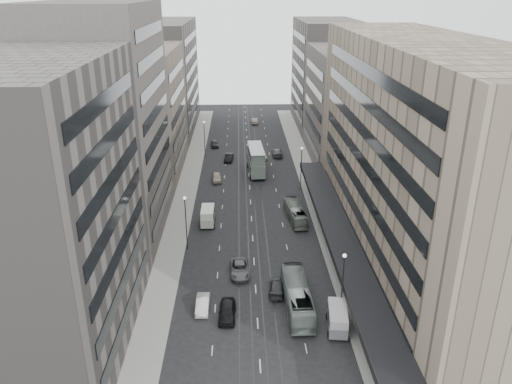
{
  "coord_description": "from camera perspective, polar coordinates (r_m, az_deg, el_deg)",
  "views": [
    {
      "loc": [
        -1.77,
        -53.13,
        35.65
      ],
      "look_at": [
        0.67,
        19.66,
        5.74
      ],
      "focal_mm": 35.0,
      "sensor_mm": 36.0,
      "label": 1
    }
  ],
  "objects": [
    {
      "name": "sedan_4",
      "position": [
        99.15,
        -4.53,
        1.66
      ],
      "size": [
        2.28,
        4.76,
        1.57
      ],
      "primitive_type": "imported",
      "rotation": [
        0.0,
        0.0,
        0.09
      ],
      "color": "#A49788",
      "rests_on": "ground"
    },
    {
      "name": "building_right_mid",
      "position": [
        110.24,
        10.46,
        9.57
      ],
      "size": [
        15.0,
        28.0,
        24.0
      ],
      "primitive_type": "cube",
      "color": "#49433F",
      "rests_on": "ground"
    },
    {
      "name": "sedan_2",
      "position": [
        67.57,
        -1.87,
        -8.77
      ],
      "size": [
        2.8,
        5.58,
        1.52
      ],
      "primitive_type": "imported",
      "rotation": [
        0.0,
        0.0,
        0.05
      ],
      "color": "#5B5B5E",
      "rests_on": "ground"
    },
    {
      "name": "sedan_9",
      "position": [
        142.42,
        -0.17,
        8.15
      ],
      "size": [
        1.8,
        4.76,
        1.55
      ],
      "primitive_type": "imported",
      "rotation": [
        0.0,
        0.0,
        3.18
      ],
      "color": "#A29686",
      "rests_on": "ground"
    },
    {
      "name": "building_right_far",
      "position": [
        138.82,
        7.96,
        13.14
      ],
      "size": [
        15.0,
        32.0,
        28.0
      ],
      "primitive_type": "cube",
      "color": "#5D5954",
      "rests_on": "ground"
    },
    {
      "name": "vw_microbus",
      "position": [
        58.17,
        9.3,
        -14.02
      ],
      "size": [
        2.68,
        5.06,
        2.62
      ],
      "rotation": [
        0.0,
        0.0,
        -0.12
      ],
      "color": "slate",
      "rests_on": "ground"
    },
    {
      "name": "panel_van",
      "position": [
        80.88,
        -5.55,
        -2.7
      ],
      "size": [
        2.25,
        4.54,
        2.86
      ],
      "rotation": [
        0.0,
        0.0,
        -0.0
      ],
      "color": "beige",
      "rests_on": "ground"
    },
    {
      "name": "sedan_7",
      "position": [
        114.27,
        2.42,
        4.55
      ],
      "size": [
        2.3,
        5.56,
        1.61
      ],
      "primitive_type": "imported",
      "rotation": [
        0.0,
        0.0,
        3.13
      ],
      "color": "#515153",
      "rests_on": "ground"
    },
    {
      "name": "bus_far",
      "position": [
        82.36,
        4.5,
        -2.38
      ],
      "size": [
        3.25,
        9.68,
        2.64
      ],
      "primitive_type": "imported",
      "rotation": [
        0.0,
        0.0,
        3.25
      ],
      "color": "gray",
      "rests_on": "ground"
    },
    {
      "name": "sidewalk_right",
      "position": [
        98.33,
        6.26,
        0.97
      ],
      "size": [
        4.0,
        125.0,
        0.15
      ],
      "primitive_type": "cube",
      "color": "gray",
      "rests_on": "ground"
    },
    {
      "name": "sedan_6",
      "position": [
        112.25,
        0.58,
        4.16
      ],
      "size": [
        2.75,
        5.04,
        1.34
      ],
      "primitive_type": "imported",
      "rotation": [
        0.0,
        0.0,
        3.25
      ],
      "color": "white",
      "rests_on": "ground"
    },
    {
      "name": "building_left_d",
      "position": [
        135.33,
        -10.54,
        12.76
      ],
      "size": [
        15.0,
        38.0,
        28.0
      ],
      "primitive_type": "cube",
      "color": "#5D5954",
      "rests_on": "ground"
    },
    {
      "name": "sedan_0",
      "position": [
        59.63,
        -3.32,
        -13.44
      ],
      "size": [
        2.1,
        4.93,
        1.66
      ],
      "primitive_type": "imported",
      "rotation": [
        0.0,
        0.0,
        -0.03
      ],
      "color": "black",
      "rests_on": "ground"
    },
    {
      "name": "sidewalk_left",
      "position": [
        97.89,
        -7.79,
        0.8
      ],
      "size": [
        4.0,
        125.0,
        0.15
      ],
      "primitive_type": "cube",
      "color": "gray",
      "rests_on": "ground"
    },
    {
      "name": "building_left_b",
      "position": [
        77.07,
        -16.83,
        7.37
      ],
      "size": [
        15.0,
        26.0,
        34.0
      ],
      "primitive_type": "cube",
      "color": "#49433F",
      "rests_on": "ground"
    },
    {
      "name": "pedestrian",
      "position": [
        57.1,
        13.8,
        -15.61
      ],
      "size": [
        0.87,
        0.79,
        1.99
      ],
      "primitive_type": "imported",
      "rotation": [
        0.0,
        0.0,
        3.71
      ],
      "color": "black",
      "rests_on": "sidewalk_right"
    },
    {
      "name": "building_left_c",
      "position": [
        103.69,
        -13.0,
        8.86
      ],
      "size": [
        15.0,
        28.0,
        25.0
      ],
      "primitive_type": "cube",
      "color": "#726858",
      "rests_on": "ground"
    },
    {
      "name": "building_left_a",
      "position": [
        53.4,
        -23.45,
        -2.38
      ],
      "size": [
        15.0,
        28.0,
        30.0
      ],
      "primitive_type": "cube",
      "color": "#5D5954",
      "rests_on": "ground"
    },
    {
      "name": "lamp_right_far",
      "position": [
        93.94,
        5.21,
        3.32
      ],
      "size": [
        0.44,
        0.44,
        8.32
      ],
      "color": "#262628",
      "rests_on": "ground"
    },
    {
      "name": "sedan_5",
      "position": [
        110.87,
        -3.11,
        3.96
      ],
      "size": [
        2.15,
        4.85,
        1.55
      ],
      "primitive_type": "imported",
      "rotation": [
        0.0,
        0.0,
        -0.11
      ],
      "color": "black",
      "rests_on": "ground"
    },
    {
      "name": "sedan_1",
      "position": [
        61.2,
        -6.13,
        -12.63
      ],
      "size": [
        1.52,
        4.32,
        1.42
      ],
      "primitive_type": "imported",
      "rotation": [
        0.0,
        0.0,
        -0.0
      ],
      "color": "silver",
      "rests_on": "ground"
    },
    {
      "name": "lamp_left_far",
      "position": [
        112.61,
        -5.92,
        6.52
      ],
      "size": [
        0.44,
        0.44,
        8.32
      ],
      "color": "#262628",
      "rests_on": "ground"
    },
    {
      "name": "lamp_left_near",
      "position": [
        72.33,
        -8.04,
        -2.8
      ],
      "size": [
        0.44,
        0.44,
        8.32
      ],
      "color": "#262628",
      "rests_on": "ground"
    },
    {
      "name": "bus_near",
      "position": [
        60.81,
        4.72,
        -11.77
      ],
      "size": [
        2.99,
        11.81,
        3.27
      ],
      "primitive_type": "imported",
      "rotation": [
        0.0,
        0.0,
        3.16
      ],
      "color": "gray",
      "rests_on": "ground"
    },
    {
      "name": "sedan_8",
      "position": [
        121.38,
        -4.74,
        5.53
      ],
      "size": [
        2.28,
        4.56,
        1.49
      ],
      "primitive_type": "imported",
      "rotation": [
        0.0,
        0.0,
        0.12
      ],
      "color": "#2A2A2D",
      "rests_on": "ground"
    },
    {
      "name": "sedan_3",
      "position": [
        63.99,
        2.44,
        -10.79
      ],
      "size": [
        2.58,
        5.12,
        1.43
      ],
      "primitive_type": "imported",
      "rotation": [
        0.0,
        0.0,
        3.02
      ],
      "color": "#2B2A2D",
      "rests_on": "ground"
    },
    {
      "name": "department_store",
      "position": [
        68.59,
        18.01,
        3.64
      ],
      "size": [
        19.2,
        60.0,
        30.0
      ],
      "color": "gray",
      "rests_on": "ground"
    },
    {
      "name": "lamp_right_near",
      "position": [
        58.09,
        9.91,
        -9.66
      ],
      "size": [
        0.44,
        0.44,
        8.32
      ],
      "color": "#262628",
      "rests_on": "ground"
    },
    {
      "name": "double_decker",
      "position": [
        102.42,
        0.01,
        3.73
      ],
      "size": [
        3.6,
        10.3,
        5.55
      ],
      "rotation": [
        0.0,
        0.0,
        0.05
      ],
      "color": "slate",
      "rests_on": "ground"
    },
    {
      "name": "ground",
      "position": [
        64.0,
        -0.01,
        -11.52
      ],
      "size": [
        220.0,
        220.0,
        0.0
      ],
      "primitive_type": "plane",
      "color": "black",
      "rests_on": "ground"
    }
  ]
}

